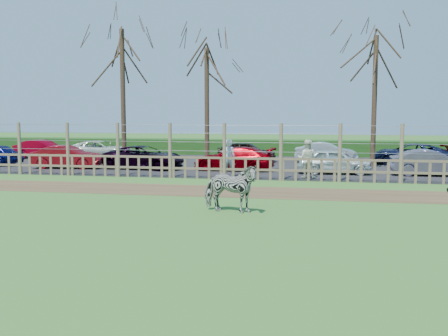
% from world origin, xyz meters
% --- Properties ---
extents(ground, '(120.00, 120.00, 0.00)m').
position_xyz_m(ground, '(0.00, 0.00, 0.00)').
color(ground, '#669749').
rests_on(ground, ground).
extents(dirt_strip, '(34.00, 2.80, 0.01)m').
position_xyz_m(dirt_strip, '(0.00, 4.50, 0.01)').
color(dirt_strip, brown).
rests_on(dirt_strip, ground).
extents(asphalt, '(44.00, 13.00, 0.04)m').
position_xyz_m(asphalt, '(0.00, 14.50, 0.02)').
color(asphalt, '#232326').
rests_on(asphalt, ground).
extents(hedge, '(46.00, 2.00, 1.10)m').
position_xyz_m(hedge, '(0.00, 21.50, 0.55)').
color(hedge, '#1E4716').
rests_on(hedge, ground).
extents(fence, '(30.16, 0.16, 2.50)m').
position_xyz_m(fence, '(0.00, 8.00, 0.80)').
color(fence, brown).
rests_on(fence, ground).
extents(tree_left, '(4.80, 4.80, 7.88)m').
position_xyz_m(tree_left, '(-6.50, 12.50, 5.62)').
color(tree_left, '#3D2B1E').
rests_on(tree_left, ground).
extents(tree_mid, '(4.80, 4.80, 6.83)m').
position_xyz_m(tree_mid, '(-2.00, 13.50, 4.87)').
color(tree_mid, '#3D2B1E').
rests_on(tree_mid, ground).
extents(tree_right, '(4.80, 4.80, 7.35)m').
position_xyz_m(tree_right, '(7.00, 14.00, 5.24)').
color(tree_right, '#3D2B1E').
rests_on(tree_right, ground).
extents(zebra, '(1.80, 1.01, 1.44)m').
position_xyz_m(zebra, '(1.54, 0.56, 0.72)').
color(zebra, gray).
rests_on(zebra, ground).
extents(visitor_a, '(0.70, 0.53, 1.72)m').
position_xyz_m(visitor_a, '(0.09, 8.56, 0.90)').
color(visitor_a, silver).
rests_on(visitor_a, asphalt).
extents(visitor_b, '(0.87, 0.70, 1.72)m').
position_xyz_m(visitor_b, '(3.60, 8.78, 0.90)').
color(visitor_b, '#E7ECCB').
rests_on(visitor_b, asphalt).
extents(car_1, '(3.75, 1.62, 1.20)m').
position_xyz_m(car_1, '(-8.99, 10.72, 0.64)').
color(car_1, maroon).
rests_on(car_1, asphalt).
extents(car_2, '(4.54, 2.54, 1.20)m').
position_xyz_m(car_2, '(-4.88, 11.20, 0.64)').
color(car_2, black).
rests_on(car_2, asphalt).
extents(car_3, '(4.21, 1.89, 1.20)m').
position_xyz_m(car_3, '(-0.10, 11.31, 0.64)').
color(car_3, '#870008').
rests_on(car_3, asphalt).
extents(car_4, '(3.55, 1.49, 1.20)m').
position_xyz_m(car_4, '(4.88, 10.71, 0.64)').
color(car_4, silver).
rests_on(car_4, asphalt).
extents(car_5, '(3.65, 1.30, 1.20)m').
position_xyz_m(car_5, '(9.29, 10.78, 0.64)').
color(car_5, '#5B576B').
rests_on(car_5, asphalt).
extents(car_7, '(3.68, 1.39, 1.20)m').
position_xyz_m(car_7, '(-13.46, 15.93, 0.64)').
color(car_7, '#970117').
rests_on(car_7, asphalt).
extents(car_8, '(4.34, 2.05, 1.20)m').
position_xyz_m(car_8, '(-9.36, 15.72, 0.64)').
color(car_8, silver).
rests_on(car_8, asphalt).
extents(car_10, '(3.55, 1.48, 1.20)m').
position_xyz_m(car_10, '(-0.12, 16.07, 0.64)').
color(car_10, black).
rests_on(car_10, asphalt).
extents(car_11, '(3.65, 1.29, 1.20)m').
position_xyz_m(car_11, '(4.58, 16.35, 0.64)').
color(car_11, '#ABB8B8').
rests_on(car_11, asphalt).
extents(car_12, '(4.49, 2.40, 1.20)m').
position_xyz_m(car_12, '(9.24, 16.14, 0.64)').
color(car_12, '#141C3D').
rests_on(car_12, asphalt).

